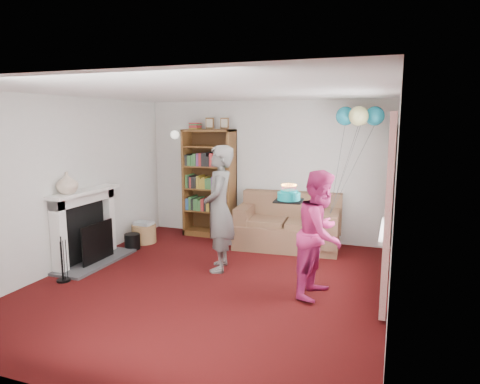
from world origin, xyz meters
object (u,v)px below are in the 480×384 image
at_px(person_magenta, 321,234).
at_px(birthday_cake, 289,196).
at_px(bookcase, 210,184).
at_px(sofa, 288,227).
at_px(person_striped, 219,209).

distance_m(person_magenta, birthday_cake, 0.63).
bearing_deg(birthday_cake, bookcase, 135.24).
bearing_deg(bookcase, sofa, -8.40).
bearing_deg(sofa, person_striped, -118.79).
distance_m(sofa, person_magenta, 2.14).
height_order(bookcase, person_striped, bookcase).
xyz_separation_m(sofa, person_striped, (-0.66, -1.48, 0.56)).
xyz_separation_m(sofa, person_magenta, (0.87, -1.90, 0.44)).
relative_size(person_striped, birthday_cake, 5.16).
bearing_deg(birthday_cake, person_striped, 166.45).
distance_m(bookcase, person_magenta, 3.24).
distance_m(bookcase, sofa, 1.70).
relative_size(sofa, person_striped, 0.95).
relative_size(bookcase, person_striped, 1.21).
distance_m(person_striped, birthday_cake, 1.15).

